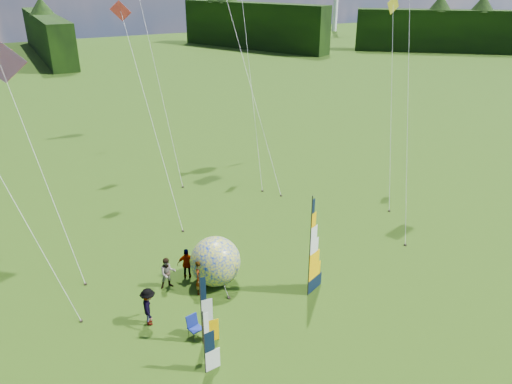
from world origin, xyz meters
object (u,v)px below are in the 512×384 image
side_banner_left (201,312)px  spectator_c (149,307)px  bol_inflatable (215,261)px  kite_whale (245,56)px  spectator_d (187,264)px  camp_chair (195,327)px  spectator_a (200,278)px  spectator_b (168,273)px  side_banner_far (204,344)px  feather_banner_main (310,250)px

side_banner_left → spectator_c: 2.95m
bol_inflatable → kite_whale: bearing=57.9°
side_banner_left → spectator_c: (-1.60, 2.35, -0.75)m
spectator_d → camp_chair: spectator_d is taller
spectator_a → spectator_c: (-2.92, -1.08, 0.01)m
bol_inflatable → kite_whale: kite_whale is taller
spectator_b → spectator_c: bearing=-119.1°
side_banner_far → kite_whale: bearing=52.6°
spectator_a → spectator_d: (-0.09, 1.58, -0.06)m
side_banner_left → spectator_c: size_ratio=1.82×
bol_inflatable → spectator_c: size_ratio=1.38×
side_banner_left → spectator_b: bearing=94.7°
spectator_a → spectator_c: spectator_c is taller
feather_banner_main → bol_inflatable: bearing=115.0°
spectator_c → feather_banner_main: bearing=-89.0°
feather_banner_main → side_banner_left: bearing=164.0°
feather_banner_main → side_banner_far: bearing=176.9°
spectator_d → camp_chair: size_ratio=1.67×
side_banner_left → spectator_d: (1.22, 5.01, -0.83)m
side_banner_far → camp_chair: side_banner_far is taller
side_banner_far → spectator_c: (-1.05, 3.98, -0.52)m
side_banner_far → spectator_d: bearing=68.5°
side_banner_far → spectator_c: side_banner_far is taller
side_banner_left → spectator_c: bearing=129.8°
side_banner_left → side_banner_far: size_ratio=1.16×
spectator_d → kite_whale: kite_whale is taller
spectator_b → camp_chair: (-0.18, -4.12, -0.32)m
feather_banner_main → spectator_d: 6.53m
bol_inflatable → spectator_a: bearing=-155.1°
feather_banner_main → side_banner_left: (-5.89, -0.80, -0.93)m
feather_banner_main → camp_chair: 6.36m
side_banner_far → spectator_d: side_banner_far is taller
side_banner_left → kite_whale: kite_whale is taller
feather_banner_main → spectator_d: (-4.67, 4.21, -1.75)m
side_banner_left → spectator_a: side_banner_left is taller
spectator_a → kite_whale: kite_whale is taller
spectator_d → bol_inflatable: bearing=157.8°
side_banner_left → kite_whale: bearing=63.7°
bol_inflatable → kite_whale: size_ratio=0.15×
spectator_b → side_banner_far: bearing=-89.0°
side_banner_far → kite_whale: kite_whale is taller
spectator_a → spectator_c: 3.11m
side_banner_far → feather_banner_main: bearing=14.1°
spectator_a → kite_whale: bearing=21.4°
spectator_b → spectator_d: 1.20m
side_banner_left → spectator_d: size_ratio=1.97×
spectator_a → spectator_d: spectator_a is taller
feather_banner_main → spectator_b: size_ratio=3.12×
feather_banner_main → side_banner_far: (-6.44, -2.43, -1.16)m
spectator_c → kite_whale: bearing=-26.5°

